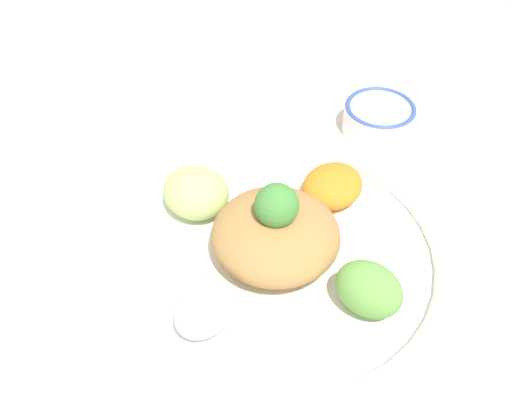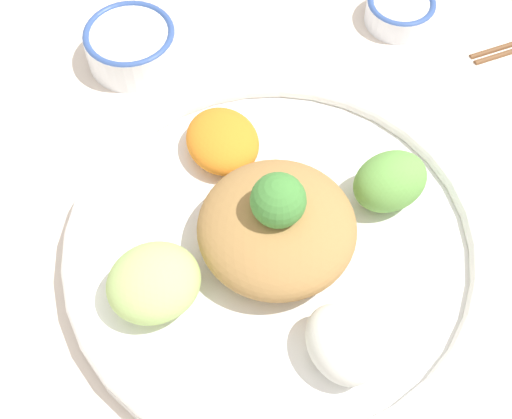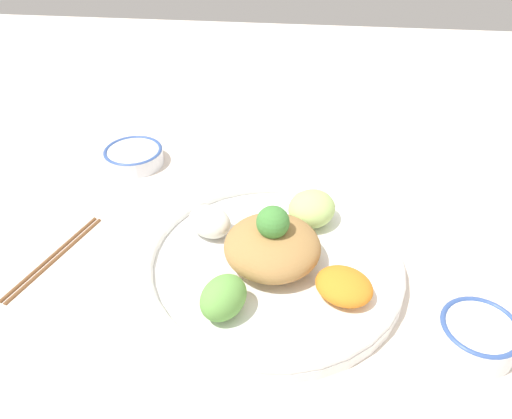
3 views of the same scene
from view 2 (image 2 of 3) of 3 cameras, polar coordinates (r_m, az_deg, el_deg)
ground_plane at (r=0.68m, az=1.98°, el=-7.33°), size 2.40×2.40×0.00m
salad_platter at (r=0.67m, az=1.51°, el=-2.59°), size 0.40×0.40×0.12m
rice_bowl_blue at (r=0.90m, az=11.46°, el=15.41°), size 0.08×0.08×0.03m
sauce_bowl_dark at (r=0.84m, az=-9.97°, el=12.88°), size 0.10×0.10×0.05m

